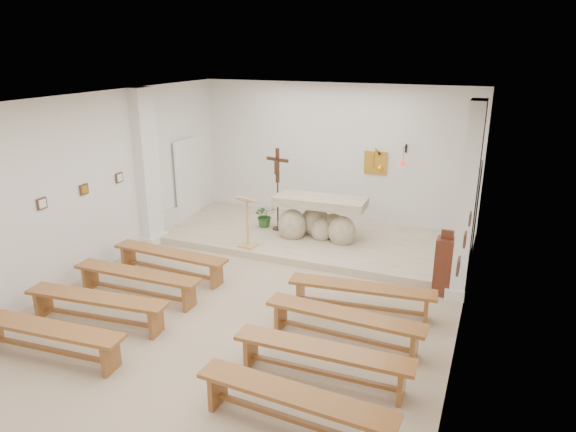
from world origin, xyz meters
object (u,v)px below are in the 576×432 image
at_px(altar, 319,221).
at_px(bench_right_second, 344,321).
at_px(bench_left_front, 170,258).
at_px(bench_left_second, 137,278).
at_px(bench_left_third, 97,303).
at_px(donation_pedestal, 444,266).
at_px(bench_right_fourth, 294,402).
at_px(lectern, 247,222).
at_px(bench_right_front, 362,292).
at_px(bench_left_fourth, 47,334).
at_px(bench_right_third, 323,356).
at_px(crucifix_stand, 277,183).

bearing_deg(altar, bench_right_second, -67.92).
height_order(bench_left_front, bench_left_second, same).
height_order(bench_left_second, bench_left_third, same).
height_order(altar, bench_right_second, altar).
bearing_deg(donation_pedestal, bench_right_fourth, -104.70).
bearing_deg(bench_left_front, lectern, 65.49).
bearing_deg(bench_left_third, altar, 60.33).
height_order(bench_left_third, bench_right_fourth, same).
relative_size(bench_right_front, bench_left_fourth, 1.00).
height_order(bench_right_front, bench_right_third, same).
bearing_deg(bench_left_third, donation_pedestal, 27.20).
height_order(bench_left_third, bench_right_third, same).
distance_m(altar, lectern, 1.68).
relative_size(bench_right_front, bench_right_second, 1.01).
xyz_separation_m(bench_left_third, bench_left_fourth, (0.00, -1.01, 0.00)).
xyz_separation_m(bench_right_second, bench_right_fourth, (0.00, -2.02, 0.00)).
relative_size(altar, bench_right_second, 0.84).
distance_m(altar, bench_left_third, 5.23).
relative_size(donation_pedestal, bench_right_fourth, 0.50).
relative_size(bench_left_second, bench_right_third, 1.00).
xyz_separation_m(bench_left_second, bench_right_second, (3.84, 0.00, 0.00)).
bearing_deg(altar, bench_right_front, -60.53).
distance_m(altar, bench_left_second, 4.33).
bearing_deg(altar, bench_left_third, -116.26).
height_order(bench_left_second, bench_right_third, same).
relative_size(donation_pedestal, bench_left_fourth, 0.50).
bearing_deg(bench_left_front, bench_right_second, -12.30).
xyz_separation_m(lectern, bench_right_fourth, (2.99, -4.69, -0.34)).
bearing_deg(bench_left_front, bench_right_fourth, -35.81).
bearing_deg(bench_right_second, lectern, 140.11).
distance_m(bench_left_front, bench_left_second, 1.01).
relative_size(lectern, bench_left_front, 0.47).
bearing_deg(bench_right_fourth, bench_left_front, 144.59).
relative_size(altar, bench_right_front, 0.84).
relative_size(bench_left_third, bench_right_fourth, 1.00).
distance_m(donation_pedestal, bench_left_fourth, 6.61).
bearing_deg(bench_right_fourth, bench_left_third, 168.10).
xyz_separation_m(bench_right_second, bench_left_fourth, (-3.84, -2.02, 0.00)).
bearing_deg(bench_right_third, bench_left_front, 150.94).
distance_m(lectern, bench_right_fourth, 5.57).
xyz_separation_m(bench_left_third, bench_right_fourth, (3.84, -1.01, 0.00)).
distance_m(bench_left_third, bench_left_fourth, 1.01).
relative_size(bench_right_front, bench_right_fourth, 1.00).
height_order(bench_right_front, bench_left_fourth, same).
bearing_deg(crucifix_stand, bench_right_second, -41.89).
bearing_deg(bench_left_second, donation_pedestal, 22.93).
height_order(donation_pedestal, bench_left_fourth, donation_pedestal).
xyz_separation_m(donation_pedestal, bench_right_third, (-1.18, -3.29, -0.16)).
relative_size(bench_left_front, bench_right_front, 0.99).
height_order(lectern, bench_left_second, lectern).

